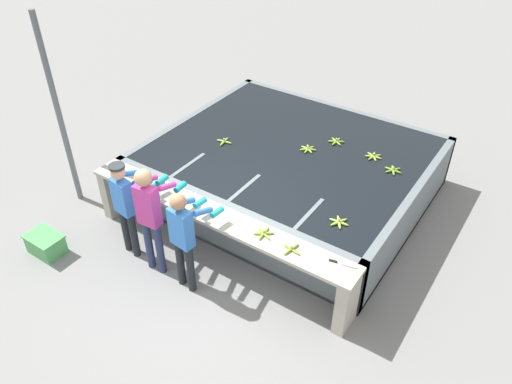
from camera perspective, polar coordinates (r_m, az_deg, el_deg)
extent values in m
plane|color=gray|center=(7.37, -5.63, -8.86)|extent=(80.00, 80.00, 0.00)
cube|color=slate|center=(8.79, 3.81, 0.18)|extent=(4.36, 3.73, 0.06)
cube|color=slate|center=(7.35, -3.35, -4.07)|extent=(4.36, 0.12, 0.90)
cube|color=slate|center=(9.93, 9.33, 7.27)|extent=(4.36, 0.12, 0.90)
cube|color=slate|center=(9.60, -7.03, 6.42)|extent=(0.12, 3.73, 0.90)
cube|color=slate|center=(7.92, 17.18, -2.46)|extent=(0.12, 3.73, 0.90)
cube|color=black|center=(8.53, 3.93, 2.61)|extent=(4.12, 3.49, 0.84)
cube|color=slate|center=(8.18, -7.52, 0.48)|extent=(0.06, 0.80, 0.90)
cube|color=slate|center=(7.63, -1.28, -2.21)|extent=(0.06, 0.80, 0.90)
cube|color=slate|center=(7.20, 5.86, -5.24)|extent=(0.06, 0.80, 0.90)
cube|color=#A8A393|center=(6.90, -4.89, -2.64)|extent=(4.36, 0.45, 0.05)
cube|color=#A8A393|center=(8.40, -15.94, 0.08)|extent=(0.16, 0.41, 0.85)
cube|color=#A8A393|center=(6.45, 10.34, -12.30)|extent=(0.16, 0.41, 0.85)
cylinder|color=#1E2328|center=(7.66, -14.68, -4.13)|extent=(0.11, 0.11, 0.77)
cylinder|color=#1E2328|center=(7.52, -13.78, -4.81)|extent=(0.11, 0.11, 0.77)
cube|color=blue|center=(7.19, -15.00, -0.50)|extent=(0.34, 0.21, 0.55)
sphere|color=tan|center=(6.96, -15.52, 2.18)|extent=(0.21, 0.21, 0.21)
cylinder|color=#282D33|center=(6.91, -15.64, 2.83)|extent=(0.22, 0.22, 0.04)
cylinder|color=blue|center=(7.30, -14.39, 2.06)|extent=(0.12, 0.32, 0.18)
cylinder|color=teal|center=(7.50, -12.68, 1.84)|extent=(0.11, 0.21, 0.08)
cylinder|color=blue|center=(7.07, -12.86, 1.10)|extent=(0.12, 0.32, 0.18)
cylinder|color=teal|center=(7.28, -11.15, 0.90)|extent=(0.11, 0.21, 0.08)
cylinder|color=navy|center=(7.26, -12.15, -5.82)|extent=(0.11, 0.11, 0.86)
cylinder|color=navy|center=(7.16, -10.94, -6.40)|extent=(0.11, 0.11, 0.86)
cube|color=#BC388E|center=(6.75, -12.29, -1.52)|extent=(0.33, 0.19, 0.61)
sphere|color=tan|center=(6.48, -12.79, 1.61)|extent=(0.23, 0.23, 0.23)
cylinder|color=#BC388E|center=(6.85, -12.17, 1.44)|extent=(0.10, 0.31, 0.18)
cylinder|color=teal|center=(7.09, -10.69, 1.35)|extent=(0.09, 0.20, 0.08)
cylinder|color=#BC388E|center=(6.67, -10.10, 0.64)|extent=(0.10, 0.31, 0.18)
cylinder|color=teal|center=(6.91, -8.66, 0.57)|extent=(0.09, 0.20, 0.08)
cylinder|color=#1E2328|center=(6.97, -8.64, -7.91)|extent=(0.11, 0.11, 0.79)
cylinder|color=#1E2328|center=(6.86, -7.49, -8.69)|extent=(0.11, 0.11, 0.79)
cube|color=blue|center=(6.46, -8.57, -4.06)|extent=(0.34, 0.20, 0.56)
sphere|color=#9E704C|center=(6.20, -8.91, -1.14)|extent=(0.21, 0.21, 0.21)
cylinder|color=blue|center=(6.56, -8.08, -1.10)|extent=(0.11, 0.32, 0.18)
cylinder|color=#1EA3AD|center=(6.79, -6.43, -1.22)|extent=(0.10, 0.21, 0.08)
cylinder|color=blue|center=(6.37, -6.10, -2.24)|extent=(0.11, 0.32, 0.18)
cylinder|color=#1EA3AD|center=(6.60, -4.48, -2.32)|extent=(0.10, 0.21, 0.08)
ellipsoid|color=#9EC642|center=(6.82, 9.83, -3.26)|extent=(0.11, 0.17, 0.04)
ellipsoid|color=#9EC642|center=(6.84, 9.40, -3.11)|extent=(0.12, 0.16, 0.04)
ellipsoid|color=#9EC642|center=(6.81, 9.03, -3.26)|extent=(0.17, 0.05, 0.04)
ellipsoid|color=#9EC642|center=(6.77, 9.09, -3.56)|extent=(0.11, 0.17, 0.04)
ellipsoid|color=#9EC642|center=(6.75, 9.51, -3.71)|extent=(0.12, 0.16, 0.04)
ellipsoid|color=#9EC642|center=(6.78, 9.88, -3.56)|extent=(0.17, 0.05, 0.04)
cylinder|color=tan|center=(6.77, 9.49, -3.18)|extent=(0.03, 0.03, 0.04)
ellipsoid|color=#75A333|center=(8.00, 15.04, 2.56)|extent=(0.17, 0.04, 0.04)
ellipsoid|color=#75A333|center=(7.96, 15.08, 2.34)|extent=(0.12, 0.16, 0.04)
ellipsoid|color=#75A333|center=(7.94, 15.43, 2.21)|extent=(0.11, 0.17, 0.04)
ellipsoid|color=#75A333|center=(7.97, 15.75, 2.29)|extent=(0.17, 0.04, 0.04)
ellipsoid|color=#75A333|center=(8.02, 15.71, 2.51)|extent=(0.12, 0.16, 0.04)
ellipsoid|color=#75A333|center=(8.03, 15.36, 2.64)|extent=(0.11, 0.17, 0.04)
cylinder|color=tan|center=(7.97, 15.43, 2.64)|extent=(0.03, 0.03, 0.04)
ellipsoid|color=#9EC642|center=(8.49, -3.48, 5.95)|extent=(0.06, 0.17, 0.04)
ellipsoid|color=#9EC642|center=(8.47, -3.99, 5.86)|extent=(0.17, 0.06, 0.04)
ellipsoid|color=#9EC642|center=(8.40, -3.83, 5.60)|extent=(0.06, 0.17, 0.04)
ellipsoid|color=#9EC642|center=(8.42, -3.32, 5.70)|extent=(0.17, 0.06, 0.04)
cylinder|color=tan|center=(8.43, -3.67, 5.99)|extent=(0.03, 0.03, 0.04)
ellipsoid|color=#93BC3D|center=(8.21, 13.06, 3.85)|extent=(0.07, 0.17, 0.04)
ellipsoid|color=#93BC3D|center=(8.21, 13.39, 3.78)|extent=(0.14, 0.15, 0.04)
ellipsoid|color=#93BC3D|center=(8.24, 13.63, 3.87)|extent=(0.17, 0.04, 0.04)
ellipsoid|color=#93BC3D|center=(8.28, 13.61, 4.05)|extent=(0.13, 0.16, 0.04)
ellipsoid|color=#93BC3D|center=(8.30, 13.34, 4.18)|extent=(0.08, 0.17, 0.04)
ellipsoid|color=#93BC3D|center=(8.28, 13.02, 4.17)|extent=(0.17, 0.10, 0.04)
ellipsoid|color=#93BC3D|center=(8.25, 12.90, 4.02)|extent=(0.17, 0.11, 0.04)
cylinder|color=tan|center=(8.23, 13.31, 4.20)|extent=(0.03, 0.03, 0.04)
ellipsoid|color=#7FAD33|center=(8.54, 9.52, 5.70)|extent=(0.17, 0.11, 0.04)
ellipsoid|color=#7FAD33|center=(8.58, 9.33, 5.87)|extent=(0.04, 0.17, 0.04)
ellipsoid|color=#7FAD33|center=(8.58, 8.96, 5.90)|extent=(0.16, 0.12, 0.04)
ellipsoid|color=#7FAD33|center=(8.53, 8.79, 5.75)|extent=(0.17, 0.11, 0.04)
ellipsoid|color=#7FAD33|center=(8.50, 8.98, 5.57)|extent=(0.04, 0.17, 0.04)
ellipsoid|color=#7FAD33|center=(8.50, 9.35, 5.55)|extent=(0.16, 0.12, 0.04)
cylinder|color=tan|center=(8.52, 9.18, 5.93)|extent=(0.03, 0.03, 0.04)
ellipsoid|color=#8CB738|center=(8.30, 5.65, 5.05)|extent=(0.17, 0.05, 0.04)
ellipsoid|color=#8CB738|center=(8.26, 5.59, 4.88)|extent=(0.15, 0.15, 0.04)
ellipsoid|color=#8CB738|center=(8.23, 5.81, 4.74)|extent=(0.06, 0.17, 0.04)
ellipsoid|color=#8CB738|center=(8.23, 6.14, 4.73)|extent=(0.16, 0.12, 0.04)
ellipsoid|color=#8CB738|center=(8.26, 6.33, 4.86)|extent=(0.17, 0.09, 0.04)
ellipsoid|color=#8CB738|center=(8.30, 6.24, 5.03)|extent=(0.09, 0.17, 0.04)
ellipsoid|color=#8CB738|center=(8.32, 5.94, 5.12)|extent=(0.12, 0.16, 0.04)
cylinder|color=tan|center=(8.25, 5.97, 5.13)|extent=(0.03, 0.03, 0.04)
ellipsoid|color=#7FAD33|center=(6.34, 3.70, -6.29)|extent=(0.17, 0.07, 0.04)
ellipsoid|color=#7FAD33|center=(6.29, 3.74, -6.77)|extent=(0.07, 0.17, 0.04)
ellipsoid|color=#7FAD33|center=(6.29, 4.45, -6.77)|extent=(0.17, 0.07, 0.04)
ellipsoid|color=#7FAD33|center=(6.35, 4.40, -6.28)|extent=(0.07, 0.17, 0.04)
cylinder|color=tan|center=(6.29, 4.09, -6.29)|extent=(0.03, 0.03, 0.04)
ellipsoid|color=#7FAD33|center=(6.56, 0.63, -4.48)|extent=(0.17, 0.10, 0.04)
ellipsoid|color=#7FAD33|center=(6.52, 0.41, -4.76)|extent=(0.16, 0.13, 0.04)
ellipsoid|color=#7FAD33|center=(6.49, 0.68, -5.03)|extent=(0.06, 0.17, 0.04)
ellipsoid|color=#7FAD33|center=(6.49, 1.16, -5.02)|extent=(0.17, 0.10, 0.04)
ellipsoid|color=#7FAD33|center=(6.53, 1.38, -4.73)|extent=(0.16, 0.13, 0.04)
ellipsoid|color=#7FAD33|center=(6.56, 1.11, -4.47)|extent=(0.06, 0.17, 0.04)
cylinder|color=tan|center=(6.50, 0.90, -4.51)|extent=(0.03, 0.03, 0.04)
cube|color=silver|center=(6.21, 10.58, -8.25)|extent=(0.20, 0.07, 0.00)
cube|color=black|center=(6.23, 8.79, -7.80)|extent=(0.10, 0.05, 0.02)
cube|color=#4C9E56|center=(8.14, -22.87, -5.56)|extent=(0.52, 0.36, 0.30)
cube|color=#4C9E56|center=(8.04, -23.14, -4.70)|extent=(0.55, 0.39, 0.02)
cylinder|color=slate|center=(8.37, -21.59, 8.19)|extent=(0.09, 0.09, 3.20)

